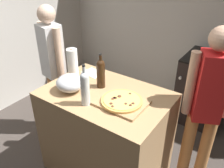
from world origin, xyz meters
The scene contains 14 objects.
ground_plane centered at (0.00, 1.27, -0.01)m, with size 4.65×3.15×0.02m, color #3F3833.
kitchen_wall_rear centered at (0.00, 2.60, 1.30)m, with size 4.65×0.10×2.60m, color beige.
kitchen_wall_left centered at (-2.08, 1.27, 1.30)m, with size 0.10×3.15×2.60m, color beige.
counter centered at (-0.15, 0.75, 0.47)m, with size 1.13×0.77×0.94m, color tan.
cutting_board centered at (0.05, 0.70, 0.95)m, with size 0.40×0.32×0.02m, color tan.
pizza centered at (0.05, 0.70, 0.97)m, with size 0.34×0.34×0.03m.
mixing_bowl centered at (-0.44, 0.61, 1.01)m, with size 0.25×0.25×0.15m.
paper_towel_roll centered at (-0.61, 0.83, 1.08)m, with size 0.10×0.10×0.29m.
wine_bottle_dark centered at (-0.26, 0.83, 1.09)m, with size 0.08×0.08×0.33m.
wine_bottle_clear centered at (-0.19, 0.53, 1.10)m, with size 0.07×0.07×0.36m.
recipe_sheet centered at (-0.49, 1.00, 0.94)m, with size 0.21×0.15×0.00m, color white.
stove centered at (0.38, 2.20, 0.45)m, with size 0.58×0.64×0.94m.
person_in_stripes centered at (-1.02, 0.94, 0.90)m, with size 0.38×0.24×1.57m.
person_in_red centered at (0.63, 1.12, 0.91)m, with size 0.36×0.28×1.59m.
Camera 1 is at (0.92, -0.68, 2.06)m, focal length 38.20 mm.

